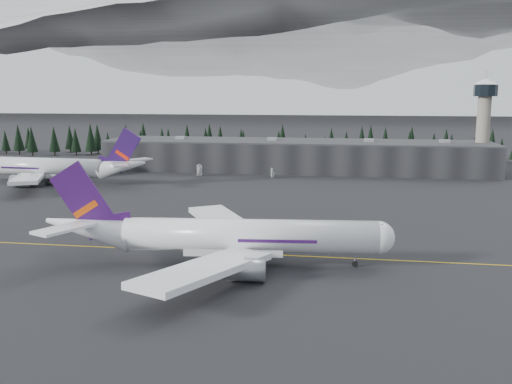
% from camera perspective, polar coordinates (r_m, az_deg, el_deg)
% --- Properties ---
extents(ground, '(1400.00, 1400.00, 0.00)m').
position_cam_1_polar(ground, '(119.98, -1.53, -5.88)').
color(ground, black).
rests_on(ground, ground).
extents(taxiline, '(400.00, 0.40, 0.02)m').
position_cam_1_polar(taxiline, '(118.09, -1.71, -6.14)').
color(taxiline, gold).
rests_on(taxiline, ground).
extents(terminal, '(160.00, 30.00, 12.60)m').
position_cam_1_polar(terminal, '(240.80, 3.99, 3.66)').
color(terminal, black).
rests_on(terminal, ground).
extents(control_tower, '(10.00, 10.00, 37.70)m').
position_cam_1_polar(control_tower, '(247.39, 21.82, 7.12)').
color(control_tower, gray).
rests_on(control_tower, ground).
extents(treeline, '(360.00, 20.00, 15.00)m').
position_cam_1_polar(treeline, '(277.37, 4.70, 4.74)').
color(treeline, black).
rests_on(treeline, ground).
extents(mountain_ridge, '(4400.00, 900.00, 420.00)m').
position_cam_1_polar(mountain_ridge, '(1114.06, 8.15, 8.23)').
color(mountain_ridge, white).
rests_on(mountain_ridge, ground).
extents(jet_main, '(67.60, 62.16, 19.89)m').
position_cam_1_polar(jet_main, '(109.67, -3.68, -4.39)').
color(jet_main, white).
rests_on(jet_main, ground).
extents(jet_parked, '(70.19, 64.70, 20.63)m').
position_cam_1_polar(jet_parked, '(218.35, -19.55, 2.32)').
color(jet_parked, silver).
rests_on(jet_parked, ground).
extents(gse_vehicle_a, '(2.87, 4.93, 1.29)m').
position_cam_1_polar(gse_vehicle_a, '(225.63, -5.66, 1.76)').
color(gse_vehicle_a, silver).
rests_on(gse_vehicle_a, ground).
extents(gse_vehicle_b, '(4.11, 3.20, 1.31)m').
position_cam_1_polar(gse_vehicle_b, '(219.56, 1.68, 1.58)').
color(gse_vehicle_b, silver).
rests_on(gse_vehicle_b, ground).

